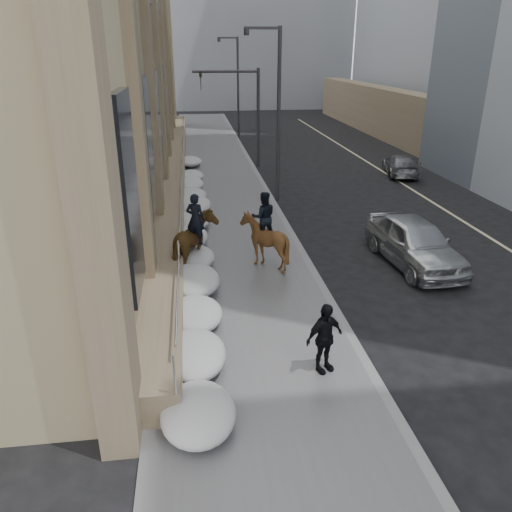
# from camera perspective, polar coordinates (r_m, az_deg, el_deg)

# --- Properties ---
(ground) EXTENTS (140.00, 140.00, 0.00)m
(ground) POSITION_cam_1_polar(r_m,az_deg,el_deg) (12.23, -0.03, -12.49)
(ground) COLOR black
(ground) RESTS_ON ground
(sidewalk) EXTENTS (5.00, 80.00, 0.12)m
(sidewalk) POSITION_cam_1_polar(r_m,az_deg,el_deg) (21.15, -3.51, 3.27)
(sidewalk) COLOR #555558
(sidewalk) RESTS_ON ground
(curb) EXTENTS (0.24, 80.00, 0.12)m
(curb) POSITION_cam_1_polar(r_m,az_deg,el_deg) (21.47, 3.49, 3.57)
(curb) COLOR slate
(curb) RESTS_ON ground
(lane_line) EXTENTS (0.15, 70.00, 0.01)m
(lane_line) POSITION_cam_1_polar(r_m,az_deg,el_deg) (24.19, 22.20, 3.97)
(lane_line) COLOR #BFB78C
(lane_line) RESTS_ON ground
(limestone_building) EXTENTS (6.10, 44.00, 18.00)m
(limestone_building) POSITION_cam_1_polar(r_m,az_deg,el_deg) (30.22, -16.56, 25.27)
(limestone_building) COLOR #998A64
(limestone_building) RESTS_ON ground
(bg_building_far) EXTENTS (24.00, 12.00, 20.00)m
(bg_building_far) POSITION_cam_1_polar(r_m,az_deg,el_deg) (82.12, -11.72, 24.18)
(bg_building_far) COLOR gray
(bg_building_far) RESTS_ON ground
(streetlight_mid) EXTENTS (1.71, 0.24, 8.00)m
(streetlight_mid) POSITION_cam_1_polar(r_m,az_deg,el_deg) (24.39, 2.23, 16.77)
(streetlight_mid) COLOR #2D2D30
(streetlight_mid) RESTS_ON ground
(streetlight_far) EXTENTS (1.71, 0.24, 8.00)m
(streetlight_far) POSITION_cam_1_polar(r_m,az_deg,el_deg) (44.19, -2.29, 19.34)
(streetlight_far) COLOR #2D2D30
(streetlight_far) RESTS_ON ground
(traffic_signal) EXTENTS (4.10, 0.22, 6.00)m
(traffic_signal) POSITION_cam_1_polar(r_m,az_deg,el_deg) (32.25, -1.45, 17.15)
(traffic_signal) COLOR #2D2D30
(traffic_signal) RESTS_ON ground
(snow_bank) EXTENTS (1.70, 18.10, 0.76)m
(snow_bank) POSITION_cam_1_polar(r_m,az_deg,el_deg) (19.19, -7.37, 2.38)
(snow_bank) COLOR silver
(snow_bank) RESTS_ON sidewalk
(mounted_horse_left) EXTENTS (1.82, 2.49, 2.62)m
(mounted_horse_left) POSITION_cam_1_polar(r_m,az_deg,el_deg) (16.61, -7.09, 1.65)
(mounted_horse_left) COLOR #533819
(mounted_horse_left) RESTS_ON sidewalk
(mounted_horse_right) EXTENTS (1.49, 1.67, 2.58)m
(mounted_horse_right) POSITION_cam_1_polar(r_m,az_deg,el_deg) (16.85, 0.92, 2.21)
(mounted_horse_right) COLOR #472C14
(mounted_horse_right) RESTS_ON sidewalk
(pedestrian) EXTENTS (1.08, 0.80, 1.71)m
(pedestrian) POSITION_cam_1_polar(r_m,az_deg,el_deg) (11.55, 7.82, -9.27)
(pedestrian) COLOR black
(pedestrian) RESTS_ON sidewalk
(car_silver) EXTENTS (2.31, 5.00, 1.66)m
(car_silver) POSITION_cam_1_polar(r_m,az_deg,el_deg) (18.19, 17.67, 1.53)
(car_silver) COLOR #B6BABE
(car_silver) RESTS_ON ground
(car_grey) EXTENTS (2.59, 4.47, 1.22)m
(car_grey) POSITION_cam_1_polar(r_m,az_deg,el_deg) (31.67, 16.20, 9.97)
(car_grey) COLOR slate
(car_grey) RESTS_ON ground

